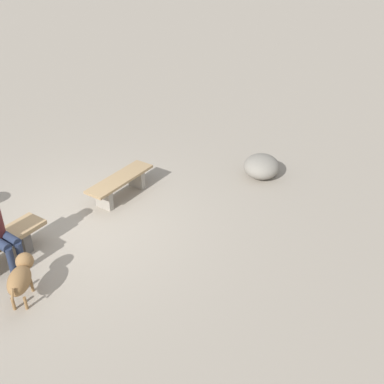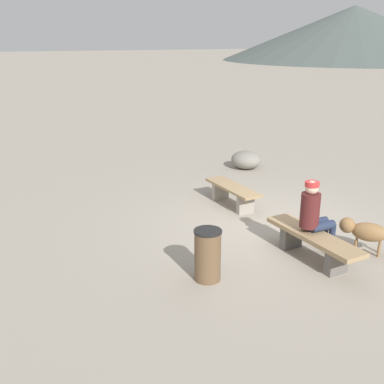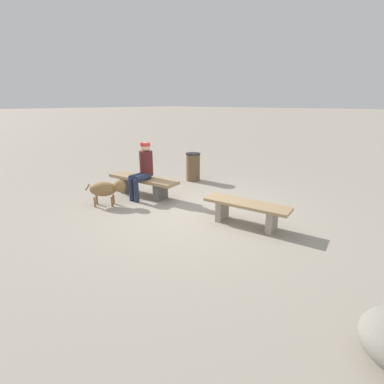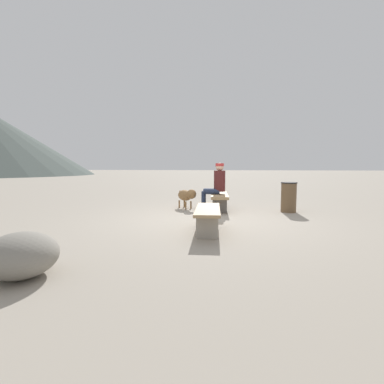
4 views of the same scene
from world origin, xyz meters
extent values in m
cube|color=#9E9384|center=(0.00, 0.00, -0.03)|extent=(210.00, 210.00, 0.06)
cube|color=gray|center=(-1.74, -0.27, 0.20)|extent=(0.16, 0.38, 0.39)
cube|color=gray|center=(-0.78, -0.15, 0.20)|extent=(0.16, 0.38, 0.39)
cube|color=#A3845B|center=(-1.26, -0.21, 0.42)|extent=(1.61, 0.63, 0.05)
cube|color=#605B56|center=(0.98, -0.19, 0.19)|extent=(0.20, 0.39, 0.38)
cylinder|color=#232D47|center=(1.45, 0.09, 0.53)|extent=(0.18, 0.44, 0.15)
cylinder|color=#232D47|center=(1.43, 0.30, 0.27)|extent=(0.11, 0.11, 0.53)
cylinder|color=#232D47|center=(1.28, 0.07, 0.53)|extent=(0.18, 0.44, 0.15)
cylinder|color=#232D47|center=(1.26, 0.29, 0.27)|extent=(0.11, 0.11, 0.53)
ellipsoid|color=olive|center=(1.63, 0.89, 0.38)|extent=(0.63, 0.63, 0.31)
sphere|color=olive|center=(1.38, 0.64, 0.44)|extent=(0.27, 0.27, 0.27)
cylinder|color=olive|center=(1.56, 0.70, 0.11)|extent=(0.04, 0.04, 0.22)
cylinder|color=olive|center=(1.44, 0.82, 0.11)|extent=(0.04, 0.04, 0.22)
cylinder|color=olive|center=(1.82, 0.96, 0.11)|extent=(0.04, 0.04, 0.22)
cylinder|color=olive|center=(1.70, 1.08, 0.11)|extent=(0.04, 0.04, 0.22)
cylinder|color=olive|center=(1.86, 1.12, 0.42)|extent=(0.11, 0.11, 0.15)
ellipsoid|color=gray|center=(-3.82, 1.45, 0.24)|extent=(1.10, 1.06, 0.49)
camera|label=1|loc=(3.73, 5.97, 4.81)|focal=42.43mm
camera|label=2|loc=(7.29, -4.47, 3.49)|focal=44.23mm
camera|label=3|loc=(-3.59, 4.06, 2.18)|focal=26.21mm
camera|label=4|loc=(-6.41, -0.98, 1.19)|focal=26.76mm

